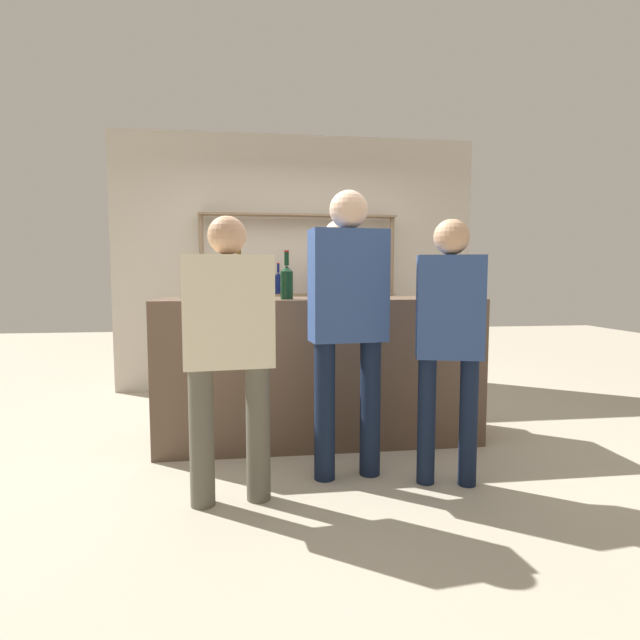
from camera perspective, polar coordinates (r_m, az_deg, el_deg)
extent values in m
plane|color=#B2A893|center=(3.96, 0.00, -13.58)|extent=(16.00, 16.00, 0.00)
cube|color=brown|center=(3.82, 0.00, -5.75)|extent=(2.40, 0.62, 1.10)
cube|color=beige|center=(5.65, -2.58, 6.43)|extent=(4.00, 0.12, 2.80)
cylinder|color=#897056|center=(5.48, -13.29, 1.78)|extent=(0.05, 0.05, 1.93)
cylinder|color=#897056|center=(5.67, 8.13, 1.96)|extent=(0.05, 0.05, 1.93)
cube|color=#897056|center=(5.51, -2.44, 11.86)|extent=(2.13, 0.18, 0.02)
cube|color=#897056|center=(5.47, -2.40, 2.91)|extent=(2.13, 0.18, 0.02)
cylinder|color=black|center=(5.45, -9.55, 3.92)|extent=(0.07, 0.07, 0.19)
cone|color=black|center=(5.45, -9.56, 5.07)|extent=(0.07, 0.07, 0.03)
cylinder|color=black|center=(5.45, -9.57, 5.63)|extent=(0.03, 0.03, 0.08)
cylinder|color=gold|center=(5.45, -9.58, 6.09)|extent=(0.03, 0.03, 0.01)
cylinder|color=#0F1956|center=(5.45, -4.78, 4.03)|extent=(0.07, 0.07, 0.20)
cone|color=#0F1956|center=(5.45, -4.79, 5.25)|extent=(0.07, 0.07, 0.03)
cylinder|color=#0F1956|center=(5.45, -4.79, 5.91)|extent=(0.03, 0.03, 0.09)
cylinder|color=maroon|center=(5.45, -4.80, 6.47)|extent=(0.03, 0.03, 0.01)
cylinder|color=#0F1956|center=(5.49, -0.05, 4.08)|extent=(0.07, 0.07, 0.20)
cone|color=#0F1956|center=(5.49, -0.05, 5.29)|extent=(0.07, 0.07, 0.03)
cylinder|color=#0F1956|center=(5.49, -0.05, 5.86)|extent=(0.03, 0.03, 0.08)
cylinder|color=maroon|center=(5.49, -0.05, 6.33)|extent=(0.03, 0.03, 0.01)
cylinder|color=#0F1956|center=(5.57, 4.58, 3.98)|extent=(0.06, 0.06, 0.18)
cone|color=#0F1956|center=(5.57, 4.58, 5.07)|extent=(0.06, 0.06, 0.03)
cylinder|color=#0F1956|center=(5.57, 4.59, 5.67)|extent=(0.02, 0.02, 0.09)
cylinder|color=black|center=(5.57, 4.59, 6.17)|extent=(0.03, 0.03, 0.01)
cylinder|color=brown|center=(3.58, -9.23, 4.07)|extent=(0.09, 0.09, 0.22)
cone|color=brown|center=(3.58, -9.26, 6.15)|extent=(0.09, 0.09, 0.04)
cylinder|color=brown|center=(3.58, -9.28, 7.22)|extent=(0.03, 0.03, 0.09)
cylinder|color=#232328|center=(3.58, -9.29, 8.08)|extent=(0.04, 0.04, 0.01)
cylinder|color=silver|center=(3.94, 1.99, 4.34)|extent=(0.08, 0.08, 0.24)
cone|color=silver|center=(3.94, 2.00, 6.31)|extent=(0.08, 0.08, 0.04)
cylinder|color=silver|center=(3.94, 2.00, 7.18)|extent=(0.03, 0.03, 0.08)
cylinder|color=black|center=(3.94, 2.00, 7.88)|extent=(0.03, 0.03, 0.01)
cylinder|color=black|center=(3.59, -3.82, 3.97)|extent=(0.09, 0.09, 0.20)
cone|color=black|center=(3.59, -3.84, 5.89)|extent=(0.09, 0.09, 0.04)
cylinder|color=black|center=(3.59, -3.84, 6.98)|extent=(0.03, 0.03, 0.10)
cylinder|color=maroon|center=(3.59, -3.85, 7.85)|extent=(0.04, 0.04, 0.01)
cylinder|color=silver|center=(3.86, -11.50, 3.51)|extent=(0.14, 0.14, 0.14)
sphere|color=tan|center=(3.89, -11.54, 3.19)|extent=(0.02, 0.02, 0.02)
sphere|color=tan|center=(3.83, -11.91, 2.97)|extent=(0.02, 0.02, 0.02)
sphere|color=tan|center=(3.84, -11.14, 3.46)|extent=(0.02, 0.02, 0.02)
sphere|color=tan|center=(3.87, -12.00, 2.97)|extent=(0.02, 0.02, 0.02)
cylinder|color=#121C33|center=(3.22, 5.75, -9.98)|extent=(0.13, 0.13, 0.86)
cylinder|color=#121C33|center=(3.13, 0.53, -10.37)|extent=(0.13, 0.13, 0.86)
cube|color=navy|center=(3.06, 3.25, 3.93)|extent=(0.49, 0.26, 0.68)
sphere|color=#DBB293|center=(3.09, 3.29, 12.47)|extent=(0.23, 0.23, 0.23)
cylinder|color=#575347|center=(2.90, -7.09, -12.69)|extent=(0.14, 0.14, 0.77)
cylinder|color=#575347|center=(2.88, -13.37, -12.90)|extent=(0.14, 0.14, 0.77)
cube|color=beige|center=(2.75, -10.44, 0.98)|extent=(0.50, 0.26, 0.61)
sphere|color=tan|center=(2.75, -10.58, 9.49)|extent=(0.21, 0.21, 0.21)
cylinder|color=black|center=(4.64, 0.11, -5.33)|extent=(0.13, 0.13, 0.86)
cylinder|color=black|center=(4.68, 3.85, -5.24)|extent=(0.13, 0.13, 0.86)
cube|color=black|center=(4.58, 2.02, 4.20)|extent=(0.48, 0.22, 0.68)
sphere|color=beige|center=(4.60, 2.04, 9.88)|extent=(0.23, 0.23, 0.23)
cylinder|color=#121C33|center=(3.19, 16.59, -11.15)|extent=(0.11, 0.11, 0.77)
cylinder|color=#121C33|center=(3.16, 12.06, -11.21)|extent=(0.11, 0.11, 0.77)
cube|color=navy|center=(3.05, 14.62, 1.42)|extent=(0.42, 0.26, 0.61)
sphere|color=tan|center=(3.05, 14.80, 9.15)|extent=(0.21, 0.21, 0.21)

